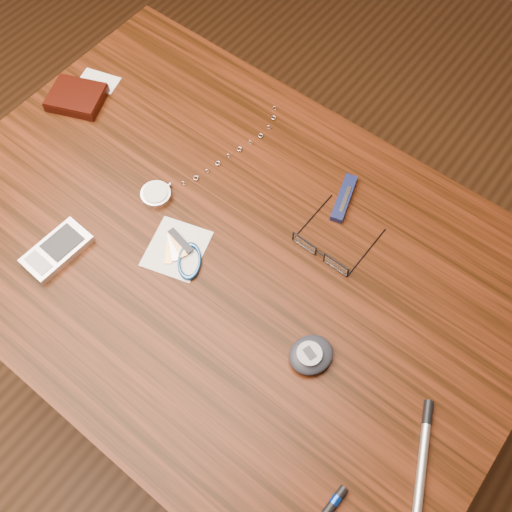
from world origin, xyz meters
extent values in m
plane|color=#472814|center=(0.00, 0.00, 0.00)|extent=(3.80, 3.80, 0.00)
cube|color=#3C1709|center=(0.00, 0.00, 0.73)|extent=(1.00, 0.70, 0.03)
cylinder|color=#4C2814|center=(-0.45, 0.30, 0.36)|extent=(0.05, 0.05, 0.71)
cylinder|color=#4C2814|center=(0.45, 0.30, 0.36)|extent=(0.05, 0.05, 0.71)
cube|color=black|center=(-0.42, 0.07, 0.76)|extent=(0.12, 0.11, 0.02)
cube|color=black|center=(-0.42, 0.07, 0.77)|extent=(0.12, 0.11, 0.00)
cube|color=silver|center=(-0.43, 0.13, 0.75)|extent=(0.09, 0.06, 0.00)
cube|color=black|center=(0.10, 0.08, 0.76)|extent=(0.05, 0.00, 0.02)
cube|color=white|center=(0.10, 0.08, 0.76)|extent=(0.04, 0.00, 0.02)
cylinder|color=black|center=(0.08, 0.14, 0.75)|extent=(0.00, 0.11, 0.00)
cube|color=black|center=(0.16, 0.08, 0.76)|extent=(0.05, 0.00, 0.02)
cube|color=white|center=(0.16, 0.08, 0.76)|extent=(0.04, 0.00, 0.02)
cylinder|color=black|center=(0.19, 0.14, 0.75)|extent=(0.00, 0.11, 0.00)
cube|color=black|center=(0.13, 0.08, 0.77)|extent=(0.01, 0.00, 0.00)
cylinder|color=silver|center=(-0.16, 0.01, 0.76)|extent=(0.05, 0.05, 0.01)
cylinder|color=silver|center=(-0.16, 0.01, 0.76)|extent=(0.04, 0.04, 0.00)
cylinder|color=silver|center=(-0.15, 0.03, 0.76)|extent=(0.01, 0.01, 0.01)
torus|color=silver|center=(-0.14, 0.05, 0.75)|extent=(0.01, 0.01, 0.01)
torus|color=silver|center=(-0.13, 0.08, 0.75)|extent=(0.01, 0.01, 0.00)
torus|color=silver|center=(-0.12, 0.10, 0.75)|extent=(0.01, 0.01, 0.01)
torus|color=silver|center=(-0.12, 0.12, 0.75)|extent=(0.01, 0.01, 0.00)
torus|color=silver|center=(-0.11, 0.15, 0.75)|extent=(0.01, 0.01, 0.01)
torus|color=silver|center=(-0.11, 0.17, 0.75)|extent=(0.01, 0.01, 0.00)
torus|color=silver|center=(-0.10, 0.19, 0.75)|extent=(0.01, 0.00, 0.01)
torus|color=silver|center=(-0.10, 0.22, 0.75)|extent=(0.01, 0.01, 0.00)
torus|color=silver|center=(-0.10, 0.24, 0.75)|extent=(0.01, 0.01, 0.01)
torus|color=silver|center=(-0.10, 0.27, 0.75)|extent=(0.01, 0.01, 0.00)
torus|color=silver|center=(-0.11, 0.29, 0.75)|extent=(0.01, 0.01, 0.01)
cube|color=silver|center=(-0.21, -0.17, 0.76)|extent=(0.06, 0.11, 0.01)
cube|color=black|center=(-0.21, -0.16, 0.77)|extent=(0.05, 0.06, 0.00)
cube|color=gray|center=(-0.21, -0.21, 0.77)|extent=(0.05, 0.03, 0.00)
ellipsoid|color=black|center=(0.22, -0.06, 0.76)|extent=(0.08, 0.08, 0.02)
cylinder|color=gray|center=(0.22, -0.07, 0.77)|extent=(0.04, 0.04, 0.00)
cube|color=black|center=(0.22, -0.07, 0.78)|extent=(0.02, 0.02, 0.00)
cube|color=silver|center=(-0.06, -0.05, 0.75)|extent=(0.12, 0.12, 0.00)
torus|color=#1D5595|center=(-0.03, -0.05, 0.75)|extent=(0.08, 0.08, 0.01)
cube|color=olive|center=(-0.07, -0.06, 0.75)|extent=(0.04, 0.05, 0.00)
cube|color=silver|center=(-0.07, -0.05, 0.75)|extent=(0.05, 0.04, 0.00)
cube|color=olive|center=(-0.06, -0.04, 0.76)|extent=(0.05, 0.03, 0.00)
cube|color=black|center=(-0.06, -0.04, 0.76)|extent=(0.06, 0.02, 0.00)
cube|color=#141C3D|center=(0.10, 0.20, 0.76)|extent=(0.05, 0.10, 0.01)
cube|color=silver|center=(0.11, 0.19, 0.76)|extent=(0.02, 0.05, 0.00)
cylinder|color=#BCBCC1|center=(0.42, -0.09, 0.76)|extent=(0.08, 0.15, 0.01)
cylinder|color=black|center=(0.39, -0.03, 0.76)|extent=(0.03, 0.04, 0.01)
cylinder|color=#0B31A9|center=(0.36, -0.21, 0.76)|extent=(0.01, 0.01, 0.01)
camera|label=1|loc=(0.31, -0.32, 1.57)|focal=40.00mm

